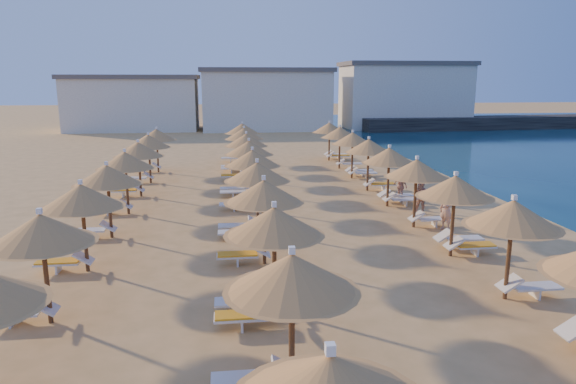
{
  "coord_description": "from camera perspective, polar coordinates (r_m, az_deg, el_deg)",
  "views": [
    {
      "loc": [
        -3.89,
        -17.31,
        6.05
      ],
      "look_at": [
        -1.34,
        4.0,
        1.3
      ],
      "focal_mm": 32.0,
      "sensor_mm": 36.0,
      "label": 1
    }
  ],
  "objects": [
    {
      "name": "hotel_blocks",
      "position": [
        63.81,
        -0.91,
        10.37
      ],
      "size": [
        48.84,
        9.72,
        8.1
      ],
      "color": "white",
      "rests_on": "ground"
    },
    {
      "name": "parasol_row_east",
      "position": [
        21.56,
        14.1,
        2.43
      ],
      "size": [
        2.64,
        38.66,
        3.0
      ],
      "color": "brown",
      "rests_on": "ground"
    },
    {
      "name": "beachgoer_a",
      "position": [
        21.74,
        17.2,
        -1.84
      ],
      "size": [
        0.65,
        0.76,
        1.77
      ],
      "primitive_type": "imported",
      "rotation": [
        0.0,
        0.0,
        -1.15
      ],
      "color": "tan",
      "rests_on": "ground"
    },
    {
      "name": "loungers",
      "position": [
        21.04,
        0.54,
        -3.26
      ],
      "size": [
        15.37,
        37.48,
        0.66
      ],
      "color": "silver",
      "rests_on": "ground"
    },
    {
      "name": "ground",
      "position": [
        18.75,
        5.56,
        -6.41
      ],
      "size": [
        220.0,
        220.0,
        0.0
      ],
      "primitive_type": "plane",
      "color": "#E0A862",
      "rests_on": "ground"
    },
    {
      "name": "beachgoer_c",
      "position": [
        26.48,
        12.35,
        0.67
      ],
      "size": [
        0.72,
        0.97,
        1.52
      ],
      "primitive_type": "imported",
      "rotation": [
        0.0,
        0.0,
        -1.13
      ],
      "color": "tan",
      "rests_on": "ground"
    },
    {
      "name": "jetty",
      "position": [
        67.7,
        20.55,
        7.2
      ],
      "size": [
        30.21,
        6.14,
        1.5
      ],
      "primitive_type": "cube",
      "rotation": [
        0.0,
        0.0,
        0.07
      ],
      "color": "black",
      "rests_on": "ground"
    },
    {
      "name": "beachgoer_b",
      "position": [
        24.02,
        14.58,
        -0.55
      ],
      "size": [
        0.99,
        0.97,
        1.61
      ],
      "primitive_type": "imported",
      "rotation": [
        0.0,
        0.0,
        -0.7
      ],
      "color": "tan",
      "rests_on": "ground"
    },
    {
      "name": "parasol_row_west",
      "position": [
        20.18,
        -3.45,
        2.12
      ],
      "size": [
        2.64,
        38.66,
        3.0
      ],
      "color": "brown",
      "rests_on": "ground"
    },
    {
      "name": "parasol_row_inland",
      "position": [
        22.39,
        -18.47,
        2.52
      ],
      "size": [
        2.64,
        27.85,
        3.0
      ],
      "color": "brown",
      "rests_on": "ground"
    }
  ]
}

